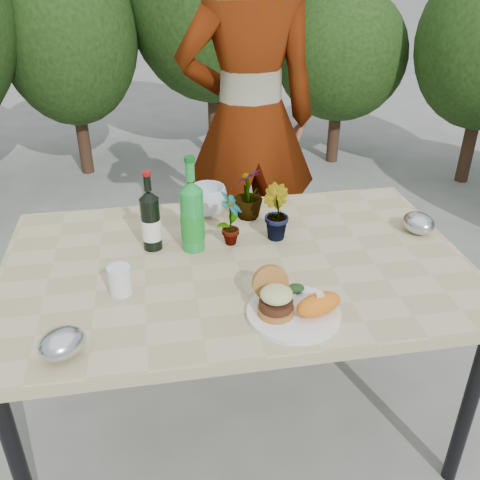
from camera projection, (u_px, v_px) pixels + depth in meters
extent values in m
plane|color=slate|center=(237.00, 414.00, 2.22)|extent=(80.00, 80.00, 0.00)
cube|color=tan|center=(236.00, 266.00, 1.86)|extent=(1.60, 1.00, 0.04)
cylinder|color=black|center=(20.00, 471.00, 1.58)|extent=(0.05, 0.05, 0.71)
cylinder|color=black|center=(468.00, 407.00, 1.79)|extent=(0.05, 0.05, 0.71)
cylinder|color=black|center=(56.00, 303.00, 2.30)|extent=(0.05, 0.05, 0.71)
cylinder|color=black|center=(373.00, 272.00, 2.51)|extent=(0.05, 0.05, 0.71)
cylinder|color=#382316|center=(85.00, 148.00, 4.39)|extent=(0.10, 0.10, 0.42)
ellipsoid|color=#2A4D19|center=(68.00, 34.00, 3.95)|extent=(1.03, 1.03, 1.35)
cylinder|color=#382316|center=(214.00, 129.00, 4.71)|extent=(0.10, 0.10, 0.50)
cylinder|color=#382316|center=(333.00, 140.00, 4.63)|extent=(0.10, 0.10, 0.38)
ellipsoid|color=#2A4D19|center=(341.00, 54.00, 4.27)|extent=(1.05, 1.05, 1.05)
cylinder|color=#382316|center=(466.00, 155.00, 4.23)|extent=(0.10, 0.10, 0.44)
cylinder|color=white|center=(294.00, 313.00, 1.58)|extent=(0.28, 0.28, 0.01)
cylinder|color=#B7722D|center=(276.00, 310.00, 1.57)|extent=(0.11, 0.11, 0.02)
cylinder|color=#472314|center=(276.00, 304.00, 1.56)|extent=(0.10, 0.10, 0.02)
ellipsoid|color=beige|center=(276.00, 294.00, 1.54)|extent=(0.10, 0.10, 0.04)
cylinder|color=#B7722D|center=(271.00, 283.00, 1.61)|extent=(0.11, 0.06, 0.11)
ellipsoid|color=orange|center=(319.00, 304.00, 1.56)|extent=(0.17, 0.12, 0.06)
ellipsoid|color=olive|center=(286.00, 290.00, 1.65)|extent=(0.04, 0.04, 0.02)
ellipsoid|color=#193814|center=(295.00, 288.00, 1.66)|extent=(0.06, 0.04, 0.03)
cylinder|color=black|center=(151.00, 224.00, 1.88)|extent=(0.07, 0.07, 0.19)
cylinder|color=white|center=(152.00, 229.00, 1.89)|extent=(0.07, 0.07, 0.08)
cone|color=black|center=(148.00, 195.00, 1.83)|extent=(0.07, 0.07, 0.03)
cylinder|color=black|center=(147.00, 183.00, 1.81)|extent=(0.03, 0.03, 0.06)
cylinder|color=maroon|center=(146.00, 173.00, 1.79)|extent=(0.03, 0.03, 0.01)
cylinder|color=#1A9034|center=(192.00, 221.00, 1.87)|extent=(0.08, 0.08, 0.23)
cylinder|color=#198C26|center=(193.00, 226.00, 1.88)|extent=(0.08, 0.08, 0.09)
cone|color=#1A9034|center=(191.00, 186.00, 1.80)|extent=(0.08, 0.08, 0.04)
cylinder|color=#1A9034|center=(190.00, 171.00, 1.78)|extent=(0.03, 0.03, 0.07)
cylinder|color=#0C5919|center=(189.00, 159.00, 1.76)|extent=(0.04, 0.04, 0.02)
cylinder|color=silver|center=(120.00, 280.00, 1.66)|extent=(0.07, 0.07, 0.09)
imported|color=#245C1F|center=(230.00, 219.00, 1.90)|extent=(0.12, 0.13, 0.21)
imported|color=#20511C|center=(275.00, 212.00, 1.95)|extent=(0.13, 0.14, 0.20)
imported|color=#27511C|center=(248.00, 194.00, 2.09)|extent=(0.16, 0.16, 0.20)
imported|color=silver|center=(208.00, 201.00, 2.13)|extent=(0.17, 0.17, 0.12)
ellipsoid|color=#BABCC2|center=(62.00, 344.00, 1.42)|extent=(0.17, 0.17, 0.08)
ellipsoid|color=#B7B9BE|center=(418.00, 223.00, 2.01)|extent=(0.14, 0.16, 0.08)
imported|color=#A06750|center=(249.00, 121.00, 2.59)|extent=(0.70, 0.46, 1.89)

